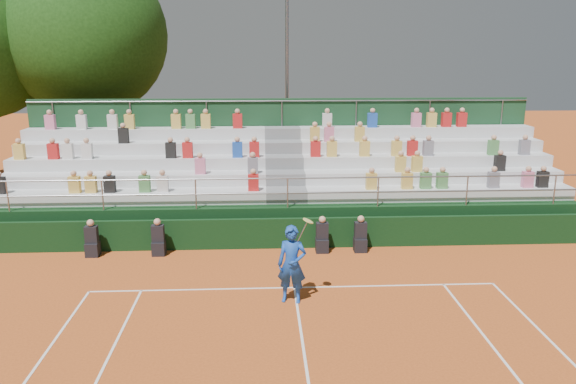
{
  "coord_description": "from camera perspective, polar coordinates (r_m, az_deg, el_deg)",
  "views": [
    {
      "loc": [
        -0.87,
        -14.09,
        6.24
      ],
      "look_at": [
        0.0,
        3.5,
        1.8
      ],
      "focal_mm": 35.0,
      "sensor_mm": 36.0,
      "label": 1
    }
  ],
  "objects": [
    {
      "name": "tree_east",
      "position": [
        27.56,
        -19.88,
        14.75
      ],
      "size": [
        7.25,
        7.25,
        10.56
      ],
      "color": "#352013",
      "rests_on": "ground"
    },
    {
      "name": "ground",
      "position": [
        15.43,
        0.65,
        -9.7
      ],
      "size": [
        90.0,
        90.0,
        0.0
      ],
      "primitive_type": "plane",
      "color": "#BE541F",
      "rests_on": "ground"
    },
    {
      "name": "courtside_wall",
      "position": [
        18.24,
        0.05,
        -4.19
      ],
      "size": [
        20.0,
        0.15,
        1.0
      ],
      "primitive_type": "cube",
      "color": "black",
      "rests_on": "ground"
    },
    {
      "name": "grandstand",
      "position": [
        21.19,
        -0.4,
        0.02
      ],
      "size": [
        20.0,
        5.2,
        4.4
      ],
      "color": "black",
      "rests_on": "ground"
    },
    {
      "name": "tennis_player",
      "position": [
        14.27,
        0.4,
        -7.36
      ],
      "size": [
        0.94,
        0.63,
        2.22
      ],
      "color": "#1747AE",
      "rests_on": "ground"
    },
    {
      "name": "line_officials",
      "position": [
        17.82,
        -5.48,
        -4.79
      ],
      "size": [
        8.83,
        0.4,
        1.19
      ],
      "color": "black",
      "rests_on": "ground"
    },
    {
      "name": "floodlight_mast",
      "position": [
        26.36,
        -0.11,
        12.12
      ],
      "size": [
        0.6,
        0.25,
        9.23
      ],
      "color": "gray",
      "rests_on": "ground"
    }
  ]
}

